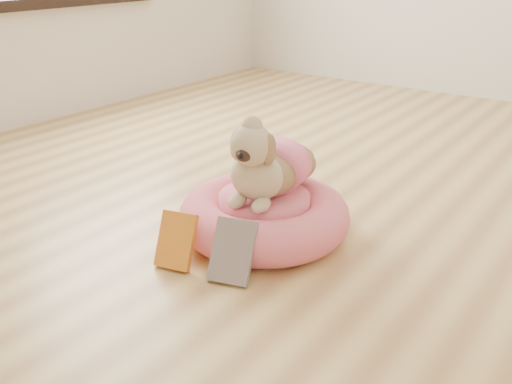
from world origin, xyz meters
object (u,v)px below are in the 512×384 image
Objects in this scene: book_yellow at (176,241)px; pet_bed at (264,216)px; book_white at (233,251)px; dog at (268,151)px.

pet_bed is at bearing 58.38° from book_yellow.
dog is at bearing 88.26° from book_white.
dog is 2.16× the size of book_white.
dog is 0.39m from book_white.
pet_bed is at bearing 89.62° from book_white.
dog reaches higher than book_yellow.
book_yellow is at bearing -107.84° from pet_bed.
pet_bed is 0.31m from book_white.
book_white is at bearing -0.58° from book_yellow.
dog is at bearing 72.89° from pet_bed.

